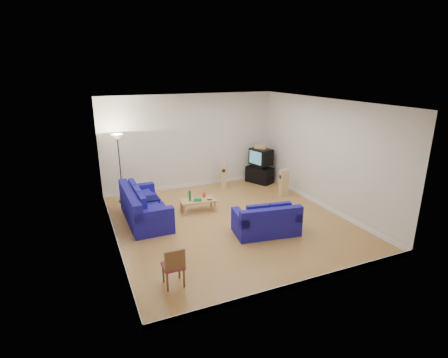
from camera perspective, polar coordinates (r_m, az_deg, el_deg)
name	(u,v)px	position (r m, az deg, el deg)	size (l,w,h in m)	color
room	(230,167)	(9.06, 1.01, 1.97)	(6.01, 6.51, 3.21)	#8F5E2C
sofa_three_seat	(143,209)	(9.80, -13.12, -4.76)	(1.03, 2.34, 0.90)	navy
sofa_loveseat	(267,223)	(8.88, 6.98, -7.08)	(1.69, 1.11, 0.79)	navy
coffee_table	(198,201)	(10.16, -4.26, -3.66)	(1.04, 0.59, 0.36)	tan
bottle	(190,196)	(10.02, -5.59, -2.75)	(0.07, 0.07, 0.30)	#197233
tissue_box	(198,199)	(10.02, -4.34, -3.34)	(0.23, 0.12, 0.09)	green
red_canister	(204,195)	(10.30, -3.30, -2.61)	(0.10, 0.10, 0.14)	red
remote	(210,200)	(10.09, -2.36, -3.39)	(0.16, 0.05, 0.02)	black
tv_stand	(260,175)	(12.79, 5.82, 0.70)	(0.93, 0.52, 0.57)	black
av_receiver	(260,166)	(12.66, 5.96, 2.12)	(0.48, 0.39, 0.11)	black
television	(261,157)	(12.61, 6.04, 3.66)	(0.71, 0.85, 0.57)	black
centre_speaker	(260,147)	(12.59, 5.96, 5.29)	(0.41, 0.16, 0.14)	tan
speaker_left	(224,175)	(12.13, -0.07, 0.60)	(0.28, 0.31, 0.87)	tan
speaker_right	(284,183)	(11.50, 9.72, -0.59)	(0.29, 0.22, 0.88)	tan
floor_lamp	(118,146)	(10.93, -16.90, 5.11)	(0.36, 0.36, 2.13)	black
dining_chair	(174,265)	(6.83, -8.21, -13.75)	(0.39, 0.39, 0.82)	brown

